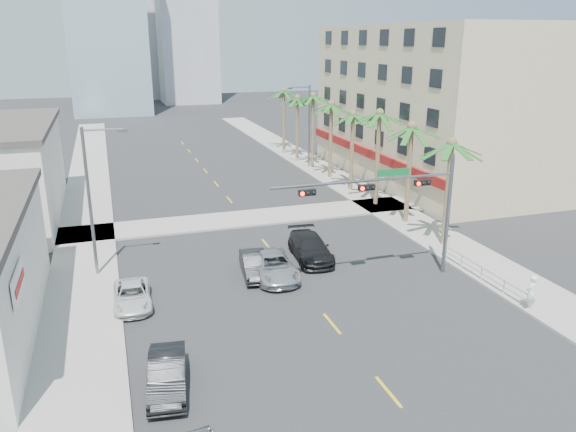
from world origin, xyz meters
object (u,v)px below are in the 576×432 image
object	(u,v)px
car_parked_far	(132,296)
car_lane_left	(254,265)
car_parked_mid	(167,374)
pedestrian	(531,293)
traffic_signal_mast	(402,197)
car_lane_center	(273,266)
car_lane_right	(310,247)

from	to	relation	value
car_parked_far	car_lane_left	world-z (taller)	car_lane_left
car_parked_mid	pedestrian	distance (m)	18.82
traffic_signal_mast	car_lane_center	xyz separation A→B (m)	(-6.92, 2.56, -4.34)
car_lane_left	car_lane_center	bearing A→B (deg)	-24.41
car_parked_mid	car_lane_center	world-z (taller)	car_lane_center
car_lane_left	pedestrian	xyz separation A→B (m)	(12.44, -9.13, 0.42)
traffic_signal_mast	car_parked_far	distance (m)	15.88
traffic_signal_mast	car_parked_mid	xyz separation A→B (m)	(-14.28, -7.01, -4.36)
pedestrian	car_lane_left	bearing A→B (deg)	-56.99
car_lane_left	pedestrian	distance (m)	15.44
car_lane_center	car_parked_mid	bearing A→B (deg)	-125.45
car_parked_mid	car_lane_right	world-z (taller)	car_lane_right
pedestrian	car_lane_center	bearing A→B (deg)	-57.42
car_parked_far	car_lane_right	distance (m)	11.90
pedestrian	car_lane_right	bearing A→B (deg)	-72.67
car_parked_mid	car_lane_left	world-z (taller)	car_parked_mid
car_parked_far	car_lane_right	world-z (taller)	car_lane_right
car_lane_center	car_lane_right	xyz separation A→B (m)	(3.13, 2.08, 0.05)
car_lane_center	pedestrian	distance (m)	14.27
car_parked_mid	car_lane_right	size ratio (longest dim) A/B	0.80
car_parked_mid	car_lane_right	xyz separation A→B (m)	(10.49, 11.65, 0.07)
car_lane_center	car_lane_right	size ratio (longest dim) A/B	0.98
car_parked_far	car_lane_right	bearing A→B (deg)	18.36
traffic_signal_mast	car_lane_right	xyz separation A→B (m)	(-3.78, 4.64, -4.29)
car_parked_far	pedestrian	size ratio (longest dim) A/B	2.19
car_lane_center	pedestrian	world-z (taller)	pedestrian
car_lane_right	pedestrian	world-z (taller)	pedestrian
car_lane_left	car_lane_right	distance (m)	4.40
car_parked_far	pedestrian	distance (m)	20.99
traffic_signal_mast	car_parked_mid	bearing A→B (deg)	-153.86
car_parked_mid	car_lane_center	xyz separation A→B (m)	(7.36, 9.56, 0.02)
traffic_signal_mast	car_lane_left	world-z (taller)	traffic_signal_mast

